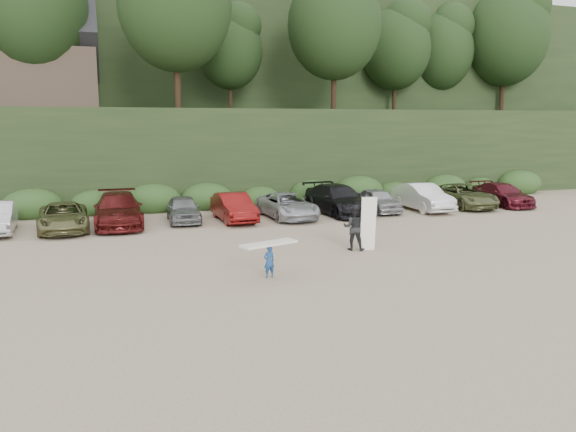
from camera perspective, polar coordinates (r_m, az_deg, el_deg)
name	(u,v)px	position (r m, az deg, el deg)	size (l,w,h in m)	color
ground	(340,261)	(21.29, 5.26, -4.57)	(120.00, 120.00, 0.00)	tan
hillside_backdrop	(181,57)	(55.67, -10.86, 15.59)	(90.00, 41.50, 28.00)	black
parked_cars	(269,205)	(30.43, -1.93, 1.15)	(33.89, 5.97, 1.65)	#A2A2A7
child_surfer	(269,254)	(18.82, -1.94, -3.84)	(2.08, 1.13, 1.20)	navy
adult_surfer	(355,227)	(22.97, 6.87, -1.12)	(1.38, 1.08, 2.21)	black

